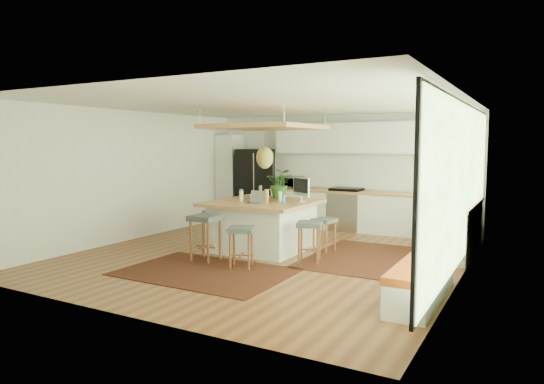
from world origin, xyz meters
The scene contains 37 objects.
floor centered at (0.00, 0.00, 0.00)m, with size 7.00×7.00×0.00m, color brown.
ceiling centered at (0.00, 0.00, 2.70)m, with size 7.00×7.00×0.00m, color white.
wall_back centered at (0.00, 3.50, 1.35)m, with size 6.50×6.50×0.00m, color white.
wall_front centered at (0.00, -3.50, 1.35)m, with size 6.50×6.50×0.00m, color white.
wall_left centered at (-3.25, 0.00, 1.35)m, with size 7.00×7.00×0.00m, color white.
wall_right centered at (3.25, 0.00, 1.35)m, with size 7.00×7.00×0.00m, color white.
window_wall centered at (3.22, 0.00, 1.40)m, with size 0.10×6.20×2.60m, color black, non-canonical shape.
pantry centered at (-2.95, 3.18, 1.12)m, with size 0.55×0.60×2.25m, color white.
back_counter_base centered at (0.55, 3.18, 0.44)m, with size 4.20×0.60×0.88m, color white.
back_counter_top centered at (0.55, 3.18, 0.90)m, with size 4.24×0.64×0.05m, color #A86C3B.
backsplash centered at (0.55, 3.48, 1.35)m, with size 4.20×0.02×0.80m, color white.
upper_cabinets centered at (0.55, 3.32, 2.15)m, with size 4.20×0.34×0.70m, color white.
range centered at (0.30, 3.18, 0.50)m, with size 0.76×0.62×1.00m, color #A5A5AA, non-canonical shape.
right_counter_base centered at (2.93, 2.00, 0.44)m, with size 0.60×2.50×0.88m, color white.
right_counter_top centered at (2.93, 2.00, 0.90)m, with size 0.64×2.54×0.05m, color #A86C3B.
window_bench centered at (2.95, -1.20, 0.25)m, with size 0.52×2.00×0.50m, color white, non-canonical shape.
ceiling_panel centered at (-0.30, 0.40, 2.05)m, with size 1.86×1.86×0.80m, color #A86C3B, non-canonical shape.
rug_near centered at (-0.30, -1.48, 0.01)m, with size 2.60×1.80×0.01m, color black.
rug_right centered at (1.57, 0.67, 0.01)m, with size 1.80×2.60×0.01m, color black.
fridge centered at (-2.13, 3.15, 0.93)m, with size 0.94×0.73×1.88m, color black, non-canonical shape.
island centered at (-0.34, 0.38, 0.47)m, with size 1.85×1.85×0.93m, color #A86C3B, non-canonical shape.
stool_near_left centered at (-0.76, -0.85, 0.35)m, with size 0.47×0.47×0.79m, color #3D4444, non-canonical shape.
stool_near_right centered at (0.05, -0.97, 0.35)m, with size 0.40×0.40×0.67m, color #3D4444, non-canonical shape.
stool_right_front centered at (0.85, -0.08, 0.35)m, with size 0.41×0.41×0.69m, color #3D4444, non-canonical shape.
stool_right_back centered at (0.77, 0.76, 0.35)m, with size 0.37×0.37×0.63m, color #3D4444, non-canonical shape.
stool_left_side centered at (-1.47, 0.45, 0.35)m, with size 0.40×0.40×0.67m, color #3D4444, non-canonical shape.
laptop centered at (-0.27, -0.02, 1.05)m, with size 0.33×0.35×0.25m, color #A5A5AA, non-canonical shape.
monitor centered at (0.33, 0.67, 1.19)m, with size 0.50×0.18×0.46m, color #A5A5AA, non-canonical shape.
microwave centered at (-1.11, 3.14, 1.10)m, with size 0.53×0.29×0.36m, color #A5A5AA.
island_plant centered at (-0.30, 1.03, 1.16)m, with size 0.53×0.58×0.46m, color #1E4C19.
island_bowl centered at (-0.85, 0.89, 0.96)m, with size 0.21×0.21×0.05m, color white.
island_bottle_0 centered at (-0.89, 0.48, 1.03)m, with size 0.07×0.07×0.19m, color #308DC0.
island_bottle_1 centered at (-0.74, 0.23, 1.03)m, with size 0.07×0.07×0.19m, color white.
island_bottle_2 centered at (-0.09, 0.08, 1.03)m, with size 0.07×0.07×0.19m, color #A67237.
island_bottle_3 centered at (0.01, 0.43, 1.03)m, with size 0.07×0.07×0.19m, color white.
island_bottle_4 centered at (-0.54, 0.63, 1.03)m, with size 0.07×0.07×0.19m, color #507C4A.
island_bottle_5 centered at (0.16, 0.28, 1.03)m, with size 0.07×0.07×0.19m, color #308DC0.
Camera 1 is at (4.20, -7.45, 1.99)m, focal length 31.91 mm.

